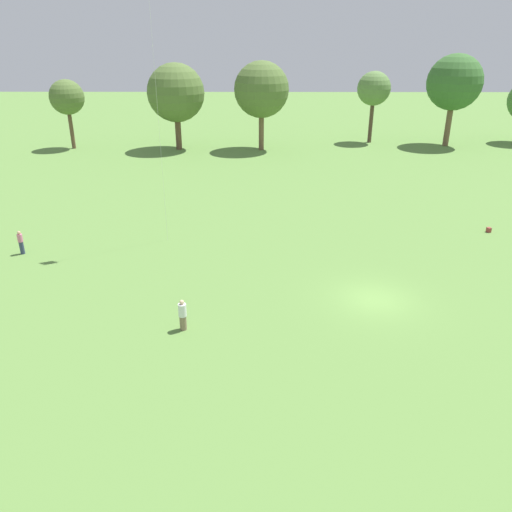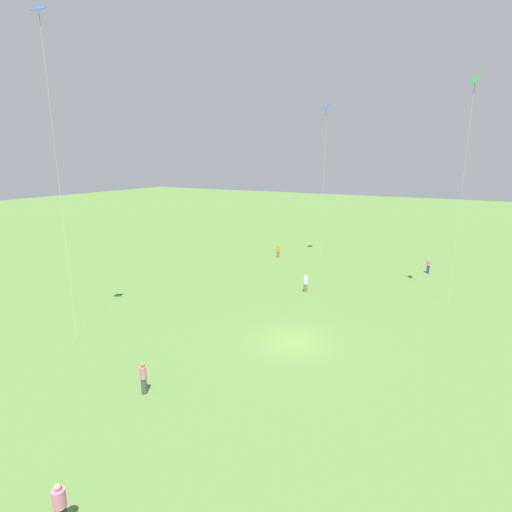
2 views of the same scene
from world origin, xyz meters
name	(u,v)px [view 1 (image 1 of 2)]	position (x,y,z in m)	size (l,w,h in m)	color
ground_plane	(375,299)	(0.00, 0.00, 0.00)	(240.00, 240.00, 0.00)	#5B843D
tree_0	(67,98)	(-32.38, 42.94, 6.71)	(4.52, 4.52, 9.04)	brown
tree_1	(176,93)	(-17.80, 42.49, 7.35)	(7.50, 7.50, 11.14)	brown
tree_2	(261,90)	(-6.59, 42.30, 7.77)	(7.16, 7.16, 11.39)	brown
tree_3	(374,89)	(9.16, 47.60, 7.40)	(4.64, 4.64, 9.80)	brown
tree_4	(455,83)	(19.42, 45.27, 8.44)	(7.35, 7.35, 12.16)	brown
person_3	(183,315)	(-10.75, -3.32, 0.86)	(0.58, 0.58, 1.74)	#847056
person_4	(21,242)	(-23.54, 6.55, 0.86)	(0.45, 0.45, 1.71)	#333D5B
picnic_bag_0	(489,230)	(11.26, 11.10, 0.18)	(0.34, 0.36, 0.37)	#933833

